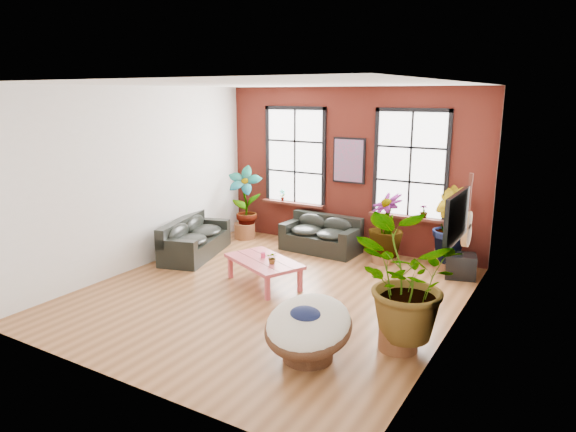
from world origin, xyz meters
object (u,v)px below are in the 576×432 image
at_px(sofa_back, 322,235).
at_px(sofa_left, 193,239).
at_px(coffee_table, 264,262).
at_px(papasan_chair, 308,327).

xyz_separation_m(sofa_back, sofa_left, (-2.19, -1.68, 0.00)).
distance_m(coffee_table, papasan_chair, 2.76).
xyz_separation_m(sofa_back, papasan_chair, (1.99, -4.31, 0.09)).
distance_m(sofa_back, sofa_left, 2.76).
height_order(sofa_left, papasan_chair, papasan_chair).
distance_m(sofa_back, papasan_chair, 4.75).
bearing_deg(papasan_chair, sofa_back, 112.70).
height_order(coffee_table, papasan_chair, papasan_chair).
relative_size(sofa_back, papasan_chair, 1.43).
relative_size(sofa_left, coffee_table, 1.27).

